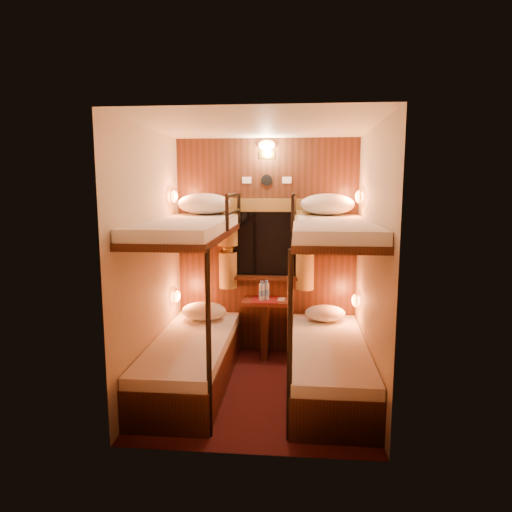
# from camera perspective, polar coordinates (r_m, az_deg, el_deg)

# --- Properties ---
(floor) EXTENTS (2.10, 2.10, 0.00)m
(floor) POSITION_cam_1_polar(r_m,az_deg,el_deg) (4.46, 0.32, -16.32)
(floor) COLOR #340E0F
(floor) RESTS_ON ground
(ceiling) EXTENTS (2.10, 2.10, 0.00)m
(ceiling) POSITION_cam_1_polar(r_m,az_deg,el_deg) (4.06, 0.35, 15.98)
(ceiling) COLOR silver
(ceiling) RESTS_ON wall_back
(wall_back) EXTENTS (2.40, 0.00, 2.40)m
(wall_back) POSITION_cam_1_polar(r_m,az_deg,el_deg) (5.13, 1.35, 1.05)
(wall_back) COLOR #C6B293
(wall_back) RESTS_ON floor
(wall_front) EXTENTS (2.40, 0.00, 2.40)m
(wall_front) POSITION_cam_1_polar(r_m,az_deg,el_deg) (3.07, -1.35, -4.26)
(wall_front) COLOR #C6B293
(wall_front) RESTS_ON floor
(wall_left) EXTENTS (0.00, 2.40, 2.40)m
(wall_left) POSITION_cam_1_polar(r_m,az_deg,el_deg) (4.29, -13.08, -0.70)
(wall_left) COLOR #C6B293
(wall_left) RESTS_ON floor
(wall_right) EXTENTS (0.00, 2.40, 2.40)m
(wall_right) POSITION_cam_1_polar(r_m,az_deg,el_deg) (4.13, 14.30, -1.12)
(wall_right) COLOR #C6B293
(wall_right) RESTS_ON floor
(back_panel) EXTENTS (2.00, 0.03, 2.40)m
(back_panel) POSITION_cam_1_polar(r_m,az_deg,el_deg) (5.11, 1.33, 1.03)
(back_panel) COLOR #331C0E
(back_panel) RESTS_ON floor
(bunk_left) EXTENTS (0.72, 1.90, 1.82)m
(bunk_left) POSITION_cam_1_polar(r_m,az_deg,el_deg) (4.41, -8.10, -8.88)
(bunk_left) COLOR #331C0E
(bunk_left) RESTS_ON floor
(bunk_right) EXTENTS (0.72, 1.90, 1.82)m
(bunk_right) POSITION_cam_1_polar(r_m,az_deg,el_deg) (4.31, 9.14, -9.33)
(bunk_right) COLOR #331C0E
(bunk_right) RESTS_ON floor
(window) EXTENTS (1.00, 0.12, 0.79)m
(window) POSITION_cam_1_polar(r_m,az_deg,el_deg) (5.09, 1.31, 0.77)
(window) COLOR black
(window) RESTS_ON back_panel
(curtains) EXTENTS (1.10, 0.22, 1.00)m
(curtains) POSITION_cam_1_polar(r_m,az_deg,el_deg) (5.04, 1.29, 1.65)
(curtains) COLOR brown
(curtains) RESTS_ON back_panel
(back_fixtures) EXTENTS (0.54, 0.09, 0.48)m
(back_fixtures) POSITION_cam_1_polar(r_m,az_deg,el_deg) (5.04, 1.35, 12.83)
(back_fixtures) COLOR black
(back_fixtures) RESTS_ON back_panel
(reading_lamps) EXTENTS (2.00, 0.20, 1.25)m
(reading_lamps) POSITION_cam_1_polar(r_m,az_deg,el_deg) (4.78, 1.06, 0.96)
(reading_lamps) COLOR orange
(reading_lamps) RESTS_ON wall_left
(table) EXTENTS (0.50, 0.34, 0.66)m
(table) POSITION_cam_1_polar(r_m,az_deg,el_deg) (5.10, 1.16, -8.03)
(table) COLOR #5D2415
(table) RESTS_ON floor
(bottle_left) EXTENTS (0.06, 0.06, 0.22)m
(bottle_left) POSITION_cam_1_polar(r_m,az_deg,el_deg) (4.98, 0.72, -4.52)
(bottle_left) COLOR #99BFE5
(bottle_left) RESTS_ON table
(bottle_right) EXTENTS (0.06, 0.06, 0.22)m
(bottle_right) POSITION_cam_1_polar(r_m,az_deg,el_deg) (5.00, 1.31, -4.45)
(bottle_right) COLOR #99BFE5
(bottle_right) RESTS_ON table
(sachet_a) EXTENTS (0.08, 0.06, 0.01)m
(sachet_a) POSITION_cam_1_polar(r_m,az_deg,el_deg) (5.01, 3.12, -5.52)
(sachet_a) COLOR silver
(sachet_a) RESTS_ON table
(sachet_b) EXTENTS (0.09, 0.08, 0.01)m
(sachet_b) POSITION_cam_1_polar(r_m,az_deg,el_deg) (5.10, 3.20, -5.26)
(sachet_b) COLOR silver
(sachet_b) RESTS_ON table
(pillow_lower_left) EXTENTS (0.48, 0.35, 0.19)m
(pillow_lower_left) POSITION_cam_1_polar(r_m,az_deg,el_deg) (4.98, -6.51, -6.86)
(pillow_lower_left) COLOR silver
(pillow_lower_left) RESTS_ON bunk_left
(pillow_lower_right) EXTENTS (0.43, 0.31, 0.17)m
(pillow_lower_right) POSITION_cam_1_polar(r_m,az_deg,el_deg) (4.97, 8.63, -7.07)
(pillow_lower_right) COLOR silver
(pillow_lower_right) RESTS_ON bunk_right
(pillow_upper_left) EXTENTS (0.57, 0.41, 0.22)m
(pillow_upper_left) POSITION_cam_1_polar(r_m,az_deg,el_deg) (4.91, -6.48, 6.51)
(pillow_upper_left) COLOR silver
(pillow_upper_left) RESTS_ON bunk_left
(pillow_upper_right) EXTENTS (0.57, 0.40, 0.22)m
(pillow_upper_right) POSITION_cam_1_polar(r_m,az_deg,el_deg) (4.84, 8.91, 6.42)
(pillow_upper_right) COLOR silver
(pillow_upper_right) RESTS_ON bunk_right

